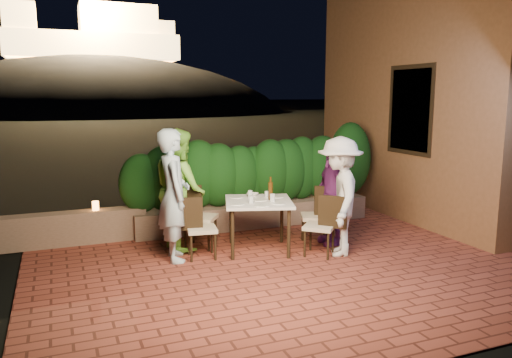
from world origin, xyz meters
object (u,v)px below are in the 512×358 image
chair_right_back (315,215)px  diner_purple (332,194)px  dining_table (259,226)px  chair_right_front (319,225)px  chair_left_front (202,228)px  bowl (252,195)px  parapet_lamp (96,206)px  diner_green (180,189)px  chair_left_back (200,216)px  beer_bottle (270,188)px  diner_white (339,196)px  diner_blue (174,195)px

chair_right_back → diner_purple: 0.42m
dining_table → diner_purple: (1.17, -0.10, 0.41)m
dining_table → chair_right_front: size_ratio=1.08×
chair_left_front → chair_right_back: bearing=8.2°
bowl → chair_right_front: chair_right_front is taller
chair_right_back → parapet_lamp: 3.39m
bowl → diner_purple: (1.13, -0.43, 0.01)m
dining_table → diner_green: diner_green is taller
bowl → chair_left_back: (-0.78, 0.14, -0.30)m
beer_bottle → diner_purple: bearing=-5.7°
beer_bottle → diner_white: diner_white is taller
beer_bottle → parapet_lamp: beer_bottle is taller
bowl → parapet_lamp: 2.44m
chair_left_front → chair_right_front: 1.66m
diner_green → chair_right_back: bearing=-113.5°
diner_white → dining_table: bearing=-95.3°
diner_green → beer_bottle: bearing=-122.0°
bowl → chair_left_front: bearing=-159.1°
dining_table → chair_left_back: bearing=147.2°
bowl → diner_white: diner_white is taller
chair_left_front → diner_white: size_ratio=0.51×
diner_blue → diner_purple: (2.40, -0.16, -0.13)m
parapet_lamp → chair_left_back: bearing=-31.5°
chair_right_back → parapet_lamp: chair_right_back is taller
diner_green → diner_white: 2.33m
beer_bottle → chair_right_front: bearing=-44.2°
chair_left_back → chair_left_front: bearing=-70.6°
chair_left_back → parapet_lamp: 1.68m
diner_blue → diner_white: (2.22, -0.64, -0.06)m
chair_right_back → beer_bottle: bearing=19.8°
chair_right_front → diner_blue: diner_blue is taller
bowl → diner_blue: size_ratio=0.10×
chair_left_back → chair_right_back: (1.67, -0.50, -0.02)m
chair_right_back → diner_purple: (0.25, -0.08, 0.33)m
diner_green → bowl: bearing=-109.4°
chair_left_front → diner_white: 1.99m
bowl → diner_green: 1.09m
chair_left_back → diner_white: size_ratio=0.56×
diner_blue → diner_green: bearing=-17.0°
diner_green → chair_left_back: bearing=-116.7°
chair_left_front → chair_right_back: size_ratio=0.96×
chair_left_back → diner_purple: diner_purple is taller
dining_table → chair_left_back: 0.89m
beer_bottle → chair_right_back: size_ratio=0.37×
chair_left_front → bowl: bearing=29.5°
parapet_lamp → beer_bottle: bearing=-29.9°
chair_left_back → chair_right_back: chair_left_back is taller
chair_right_back → diner_blue: diner_blue is taller
chair_right_front → diner_white: diner_white is taller
chair_left_back → diner_green: size_ratio=0.53×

